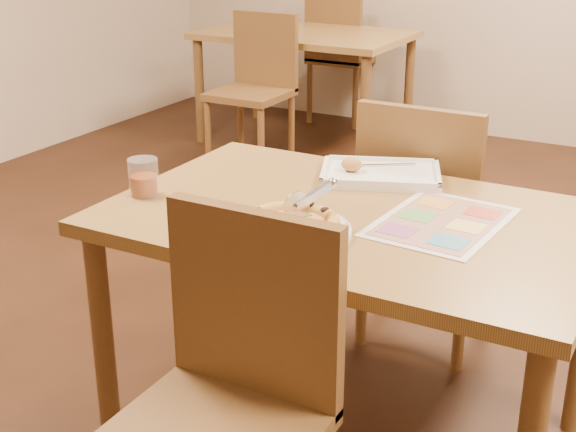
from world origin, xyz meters
The scene contains 12 objects.
dining_table centered at (0.00, 0.00, 0.63)m, with size 1.30×0.85×0.72m.
chair_near centered at (0.00, -0.60, 0.57)m, with size 0.42×0.42×0.47m.
chair_far centered at (0.00, 0.60, 0.57)m, with size 0.42×0.42×0.47m.
bg_table centered at (-1.60, 2.80, 0.63)m, with size 1.30×0.85×0.72m.
bg_chair_near centered at (-1.60, 2.20, 0.57)m, with size 0.42×0.42×0.47m.
bg_chair_far centered at (-1.60, 3.30, 0.57)m, with size 0.42×0.42×0.47m.
plate centered at (-0.08, -0.21, 0.73)m, with size 0.32×0.32×0.02m, color silver.
pizza centered at (-0.07, -0.21, 0.75)m, with size 0.25×0.25×0.04m.
pizza_cutter centered at (-0.05, -0.17, 0.81)m, with size 0.08×0.14×0.09m.
appetizer_tray centered at (-0.05, 0.30, 0.73)m, with size 0.42×0.35×0.06m.
glass_tumbler centered at (-0.58, -0.15, 0.77)m, with size 0.09×0.09×0.11m.
menu centered at (0.23, 0.05, 0.72)m, with size 0.29×0.41×0.01m, color silver.
Camera 1 is at (0.81, -1.84, 1.50)m, focal length 50.00 mm.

